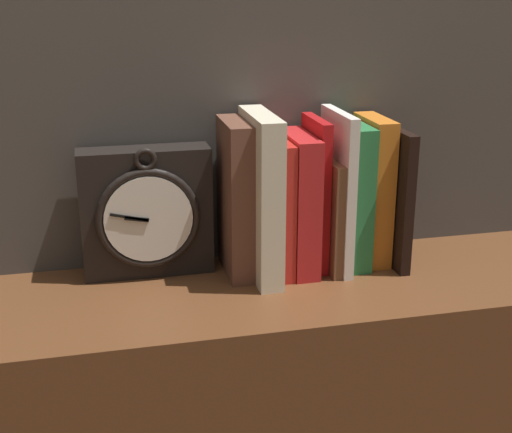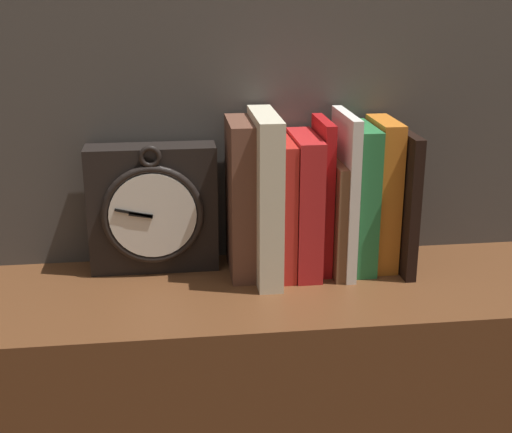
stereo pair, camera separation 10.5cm
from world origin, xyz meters
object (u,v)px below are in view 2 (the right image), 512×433
object	(u,v)px
book_slot3_red	(304,204)
book_slot5_brown	(333,215)
book_slot8_orange	(382,194)
book_slot0_brown	(240,198)
book_slot9_black	(401,200)
book_slot1_cream	(265,197)
book_slot7_green	(360,198)
book_slot6_white	(344,193)
clock	(153,209)
book_slot4_red	(322,195)
book_slot2_red	(283,207)

from	to	relation	value
book_slot3_red	book_slot5_brown	xyz separation A→B (m)	(0.05, -0.00, -0.02)
book_slot5_brown	book_slot8_orange	bearing A→B (deg)	8.18
book_slot0_brown	book_slot3_red	world-z (taller)	book_slot0_brown
book_slot8_orange	book_slot9_black	bearing A→B (deg)	-28.93
book_slot1_cream	book_slot7_green	xyz separation A→B (m)	(0.16, 0.02, -0.01)
book_slot5_brown	book_slot9_black	xyz separation A→B (m)	(0.11, -0.00, 0.02)
book_slot5_brown	book_slot7_green	bearing A→B (deg)	8.37
book_slot3_red	book_slot6_white	world-z (taller)	book_slot6_white
book_slot0_brown	book_slot9_black	xyz separation A→B (m)	(0.26, -0.01, -0.01)
book_slot7_green	book_slot6_white	bearing A→B (deg)	-163.99
book_slot1_cream	book_slot8_orange	xyz separation A→B (m)	(0.19, 0.02, -0.01)
book_slot1_cream	book_slot3_red	world-z (taller)	book_slot1_cream
book_slot0_brown	clock	bearing A→B (deg)	168.93
book_slot4_red	book_slot1_cream	bearing A→B (deg)	-166.69
book_slot1_cream	book_slot5_brown	distance (m)	0.12
book_slot0_brown	book_slot8_orange	distance (m)	0.23
clock	book_slot7_green	world-z (taller)	book_slot7_green
book_slot6_white	book_slot0_brown	bearing A→B (deg)	177.09
book_slot5_brown	book_slot0_brown	bearing A→B (deg)	177.49
book_slot4_red	book_slot6_white	bearing A→B (deg)	-21.67
book_slot3_red	book_slot7_green	world-z (taller)	book_slot7_green
clock	book_slot5_brown	distance (m)	0.29
book_slot2_red	book_slot5_brown	distance (m)	0.08
clock	book_slot4_red	world-z (taller)	book_slot4_red
book_slot0_brown	book_slot5_brown	distance (m)	0.15
book_slot1_cream	book_slot3_red	xyz separation A→B (m)	(0.06, 0.01, -0.02)
book_slot2_red	book_slot9_black	xyz separation A→B (m)	(0.19, -0.01, 0.00)
book_slot2_red	book_slot8_orange	distance (m)	0.16
book_slot5_brown	book_slot8_orange	size ratio (longest dim) A/B	0.75
book_slot6_white	book_slot7_green	distance (m)	0.03
book_slot5_brown	book_slot9_black	distance (m)	0.11
book_slot1_cream	book_slot4_red	xyz separation A→B (m)	(0.10, 0.02, -0.01)
book_slot1_cream	book_slot6_white	world-z (taller)	book_slot1_cream
book_slot0_brown	book_slot8_orange	size ratio (longest dim) A/B	1.02
book_slot4_red	book_slot7_green	xyz separation A→B (m)	(0.06, -0.00, -0.01)
book_slot1_cream	book_slot5_brown	world-z (taller)	book_slot1_cream
book_slot7_green	book_slot2_red	bearing A→B (deg)	-177.86
book_slot8_orange	book_slot2_red	bearing A→B (deg)	-176.54
clock	book_slot9_black	bearing A→B (deg)	-5.34
clock	book_slot8_orange	world-z (taller)	book_slot8_orange
book_slot2_red	clock	bearing A→B (deg)	171.31
book_slot6_white	book_slot1_cream	bearing A→B (deg)	-175.74
book_slot0_brown	book_slot8_orange	bearing A→B (deg)	1.30
book_slot4_red	book_slot6_white	size ratio (longest dim) A/B	0.95
book_slot4_red	book_slot9_black	bearing A→B (deg)	-6.65
book_slot8_orange	book_slot3_red	bearing A→B (deg)	-175.18
book_slot3_red	book_slot4_red	size ratio (longest dim) A/B	0.91
book_slot1_cream	book_slot0_brown	bearing A→B (deg)	154.09
book_slot4_red	book_slot8_orange	world-z (taller)	book_slot4_red
book_slot4_red	book_slot9_black	size ratio (longest dim) A/B	1.08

